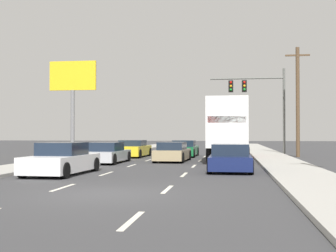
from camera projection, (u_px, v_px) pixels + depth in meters
ground_plane at (187, 154)px, 37.49m from camera, size 140.00×140.00×0.00m
sidewalk_right at (272, 157)px, 31.62m from camera, size 2.63×80.00×0.14m
sidewalk_left at (94, 156)px, 33.47m from camera, size 2.63×80.00×0.14m
lane_markings at (179, 158)px, 31.38m from camera, size 3.54×57.00×0.01m
car_yellow at (133, 149)px, 33.07m from camera, size 2.09×4.60×1.26m
car_silver at (108, 153)px, 26.21m from camera, size 1.88×4.42×1.23m
car_white at (62, 160)px, 18.93m from camera, size 2.12×4.61×1.36m
car_green at (184, 149)px, 33.67m from camera, size 1.95×4.55×1.24m
car_tan at (173, 152)px, 27.65m from camera, size 2.00×4.34×1.22m
box_truck at (229, 127)px, 28.01m from camera, size 2.63×8.97×3.80m
car_navy at (230, 159)px, 20.53m from camera, size 1.99×4.33×1.27m
traffic_signal_mast at (254, 93)px, 36.90m from camera, size 6.17×0.69×7.15m
utility_pole_mid at (298, 100)px, 33.11m from camera, size 1.80×0.28×8.23m
roadside_billboard at (73, 87)px, 39.17m from camera, size 4.24×0.36×8.17m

